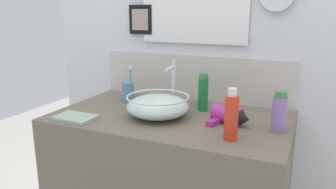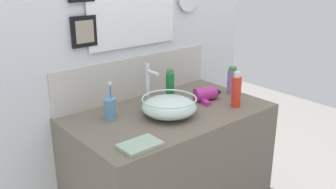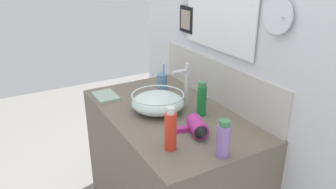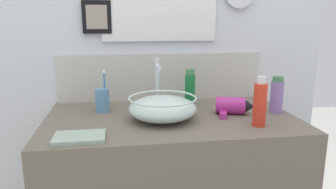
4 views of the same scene
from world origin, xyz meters
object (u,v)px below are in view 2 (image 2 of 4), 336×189
toothbrush_cup (110,109)px  spray_bottle (170,85)px  hair_drier (208,94)px  lotion_bottle (232,81)px  soap_dispenser (236,91)px  hand_towel (140,145)px  faucet (149,83)px  glass_bowl_sink (169,106)px

toothbrush_cup → spray_bottle: 0.42m
hair_drier → toothbrush_cup: (-0.59, 0.13, 0.02)m
toothbrush_cup → lotion_bottle: bearing=-9.9°
toothbrush_cup → soap_dispenser: (0.63, -0.30, 0.04)m
toothbrush_cup → hand_towel: bearing=-100.8°
hair_drier → lotion_bottle: 0.21m
faucet → soap_dispenser: 0.49m
spray_bottle → hair_drier: bearing=-40.4°
faucet → hair_drier: faucet is taller
faucet → spray_bottle: bearing=1.7°
soap_dispenser → hand_towel: soap_dispenser is taller
glass_bowl_sink → hand_towel: size_ratio=1.59×
hair_drier → lotion_bottle: bearing=-1.6°
soap_dispenser → hand_towel: (-0.70, -0.05, -0.09)m
soap_dispenser → lotion_bottle: size_ratio=1.19×
lotion_bottle → glass_bowl_sink: bearing=-176.8°
glass_bowl_sink → lotion_bottle: (0.53, 0.03, 0.03)m
glass_bowl_sink → spray_bottle: (0.16, 0.18, 0.04)m
soap_dispenser → spray_bottle: 0.38m
faucet → lotion_bottle: size_ratio=1.46×
lotion_bottle → hair_drier: bearing=178.4°
hair_drier → hand_towel: bearing=-161.2°
hair_drier → toothbrush_cup: toothbrush_cup is taller
glass_bowl_sink → soap_dispenser: 0.40m
glass_bowl_sink → hair_drier: (0.33, 0.04, -0.02)m
faucet → hand_towel: size_ratio=1.35×
hair_drier → spray_bottle: spray_bottle is taller
lotion_bottle → hand_towel: (-0.86, -0.22, -0.07)m
hair_drier → soap_dispenser: size_ratio=0.92×
hair_drier → soap_dispenser: (0.05, -0.17, 0.06)m
hair_drier → hand_towel: (-0.66, -0.22, -0.03)m
spray_bottle → hand_towel: 0.62m
glass_bowl_sink → spray_bottle: spray_bottle is taller
lotion_bottle → spray_bottle: bearing=158.0°
hair_drier → toothbrush_cup: 0.60m
faucet → hair_drier: (0.33, -0.14, -0.10)m
spray_bottle → lotion_bottle: size_ratio=1.11×
glass_bowl_sink → soap_dispenser: (0.37, -0.14, 0.04)m
toothbrush_cup → lotion_bottle: toothbrush_cup is taller
faucet → hand_towel: (-0.33, -0.36, -0.13)m
toothbrush_cup → spray_bottle: size_ratio=1.05×
soap_dispenser → lotion_bottle: 0.23m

